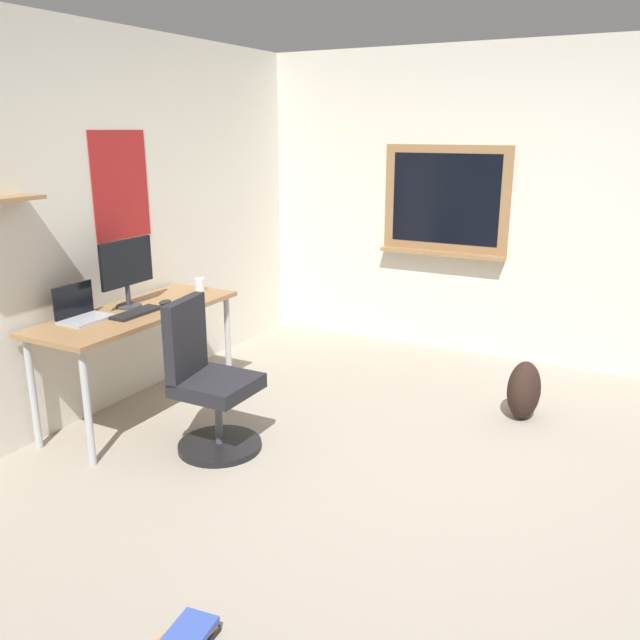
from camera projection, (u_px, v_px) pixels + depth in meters
The scene contains 12 objects.
ground_plane at pixel (426, 488), 3.68m from camera, with size 5.20×5.20×0.00m, color #9E9384.
wall_back at pixel (86, 226), 4.42m from camera, with size 5.00×0.30×2.60m.
wall_right at pixel (530, 208), 5.40m from camera, with size 0.22×5.00×2.60m.
desk at pixel (137, 321), 4.45m from camera, with size 1.51×0.58×0.76m.
office_chair at pixel (208, 387), 4.04m from camera, with size 0.52×0.52×0.95m.
laptop at pixel (81, 312), 4.19m from camera, with size 0.31×0.21×0.23m.
monitor_primary at pixel (127, 268), 4.42m from camera, with size 0.46×0.17×0.46m.
keyboard at pixel (137, 313), 4.33m from camera, with size 0.37×0.13×0.02m, color black.
computer_mouse at pixel (165, 302), 4.56m from camera, with size 0.10×0.06×0.03m, color #262628.
coffee_mug at pixel (200, 284), 4.96m from camera, with size 0.08×0.08×0.09m, color silver.
backpack at pixel (524, 390), 4.53m from camera, with size 0.32×0.22×0.41m, color black.
book_stack_on_floor at pixel (189, 636), 2.55m from camera, with size 0.23×0.18×0.08m.
Camera 1 is at (-3.17, -1.02, 1.93)m, focal length 37.04 mm.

